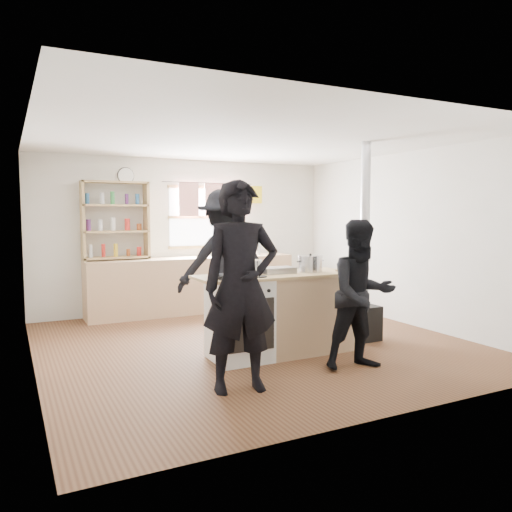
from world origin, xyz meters
name	(u,v)px	position (x,y,z in m)	size (l,w,h in m)	color
ground	(254,344)	(0.00, 0.00, -0.01)	(5.00, 5.00, 0.01)	brown
back_counter	(193,285)	(0.00, 2.22, 0.45)	(3.40, 0.55, 0.90)	tan
shelving_unit	(116,220)	(-1.20, 2.34, 1.51)	(1.00, 0.28, 1.20)	tan
thermos	(258,247)	(1.18, 2.22, 1.03)	(0.10, 0.10, 0.26)	silver
cooking_island	(286,313)	(0.14, -0.55, 0.47)	(1.97, 0.64, 0.93)	white
skillet_greens	(230,276)	(-0.63, -0.71, 0.96)	(0.37, 0.37, 0.05)	black
roast_tray	(278,270)	(0.06, -0.50, 0.97)	(0.39, 0.27, 0.07)	silver
stockpot_stove	(252,267)	(-0.24, -0.45, 1.01)	(0.22, 0.22, 0.18)	silver
stockpot_counter	(310,264)	(0.46, -0.55, 1.03)	(0.29, 0.29, 0.22)	silver
bread_board	(349,267)	(0.93, -0.68, 0.98)	(0.33, 0.28, 0.12)	tan
flue_heater	(364,288)	(1.33, -0.46, 0.66)	(0.35, 0.35, 2.50)	black
person_near_left	(241,286)	(-0.83, -1.42, 0.96)	(0.70, 0.46, 1.91)	black
person_near_right	(362,295)	(0.56, -1.39, 0.78)	(0.75, 0.59, 1.55)	black
person_far	(225,264)	(-0.17, 0.47, 0.96)	(1.24, 0.71, 1.92)	black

